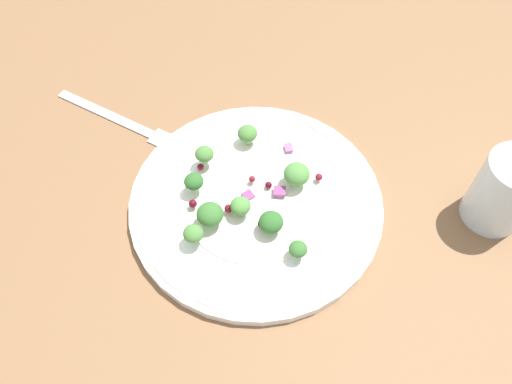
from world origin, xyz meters
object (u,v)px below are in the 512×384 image
object	(u,v)px
plate	(256,201)
broccoli_floret_0	(193,234)
fork	(124,122)
broccoli_floret_1	(297,174)
broccoli_floret_2	(247,134)
water_glass	(504,192)

from	to	relation	value
plate	broccoli_floret_0	distance (cm)	8.71
broccoli_floret_0	fork	bearing A→B (deg)	-141.30
broccoli_floret_1	broccoli_floret_2	distance (cm)	8.28
broccoli_floret_0	broccoli_floret_1	world-z (taller)	broccoli_floret_1
broccoli_floret_0	broccoli_floret_1	size ratio (longest dim) A/B	0.74
broccoli_floret_1	broccoli_floret_2	bearing A→B (deg)	-129.23
plate	broccoli_floret_0	xyz separation A→B (cm)	(6.34, -5.58, 2.13)
plate	broccoli_floret_1	distance (cm)	5.48
broccoli_floret_2	fork	bearing A→B (deg)	-96.68
broccoli_floret_2	broccoli_floret_1	bearing A→B (deg)	50.77
broccoli_floret_1	broccoli_floret_2	xyz separation A→B (cm)	(-5.23, -6.41, -0.24)
plate	fork	distance (cm)	21.04
plate	fork	xyz separation A→B (cm)	(-9.87, -18.57, -0.61)
plate	water_glass	world-z (taller)	water_glass
plate	water_glass	bearing A→B (deg)	96.19
broccoli_floret_1	fork	xyz separation A→B (cm)	(-7.14, -22.74, -2.90)
broccoli_floret_2	water_glass	xyz separation A→B (cm)	(5.13, 28.32, 1.56)
water_glass	broccoli_floret_1	bearing A→B (deg)	-89.73
broccoli_floret_1	plate	bearing A→B (deg)	-56.80
plate	broccoli_floret_1	size ratio (longest dim) A/B	9.64
broccoli_floret_0	fork	xyz separation A→B (cm)	(-16.22, -12.99, -2.74)
broccoli_floret_2	fork	world-z (taller)	broccoli_floret_2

